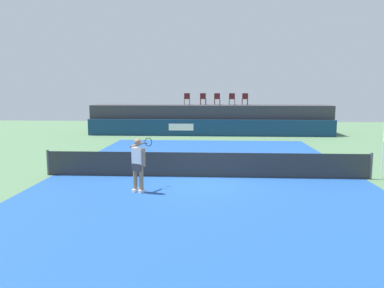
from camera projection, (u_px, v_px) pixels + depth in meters
ground_plane at (207, 163)px, 18.00m from camera, size 48.00×48.00×0.00m
court_inner at (206, 177)px, 15.03m from camera, size 12.00×22.00×0.00m
sponsor_wall at (210, 128)px, 28.30m from camera, size 18.00×0.22×1.20m
spectator_platform at (210, 119)px, 30.02m from camera, size 18.00×2.80×2.20m
spectator_chair_far_left at (187, 98)px, 29.86m from camera, size 0.48×0.48×0.89m
spectator_chair_left at (203, 98)px, 30.00m from camera, size 0.47×0.47×0.89m
spectator_chair_center at (217, 98)px, 29.69m from camera, size 0.47×0.47×0.89m
spectator_chair_right at (232, 98)px, 29.51m from camera, size 0.47×0.47×0.89m
spectator_chair_far_right at (245, 98)px, 29.46m from camera, size 0.44×0.44×0.89m
tennis_net at (206, 165)px, 14.97m from camera, size 12.40×0.02×0.95m
net_post_near at (48, 162)px, 15.32m from camera, size 0.10×0.10×1.00m
net_post_far at (371, 166)px, 14.61m from camera, size 0.10×0.10×1.00m
tennis_player at (138, 163)px, 12.68m from camera, size 0.60×1.26×1.77m
tennis_ball at (135, 167)px, 16.86m from camera, size 0.07×0.07×0.07m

